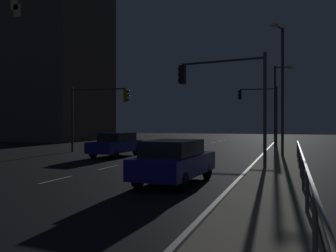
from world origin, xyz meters
The scene contains 13 objects.
ground_plane centered at (0.00, 17.50, 0.00)m, with size 112.00×112.00×0.00m, color black.
sidewalk_right centered at (7.92, 17.50, 0.07)m, with size 2.19×77.00×0.14m, color gray.
lane_markings_center centered at (0.00, 21.00, 0.01)m, with size 0.14×50.00×0.01m.
lane_edge_line centered at (6.57, 22.50, 0.01)m, with size 0.14×53.00×0.01m.
car centered at (4.52, 9.85, 0.82)m, with size 2.04×4.49×1.57m.
car_oncoming centered at (-2.48, 18.36, 0.82)m, with size 1.99×4.47×1.57m.
traffic_light_near_left centered at (5.57, 33.03, 4.14)m, with size 3.80×0.65×5.71m.
traffic_light_near_right centered at (-5.34, 20.72, 3.60)m, with size 4.75×0.69×5.04m.
traffic_light_far_left centered at (5.42, 14.75, 3.94)m, with size 4.49×0.74×5.34m.
street_lamp_far_end centered at (7.90, 20.98, 5.00)m, with size 0.80×1.95×8.19m.
street_lamp_mid_block centered at (7.38, 29.83, 4.42)m, with size 1.68×0.36×7.16m.
barrier_fence centered at (8.86, 9.31, 0.87)m, with size 0.09×22.70×0.98m.
building_distant centered at (-26.18, 36.85, 12.68)m, with size 20.63×12.66×25.37m.
Camera 1 is at (8.53, -1.99, 2.15)m, focal length 36.80 mm.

